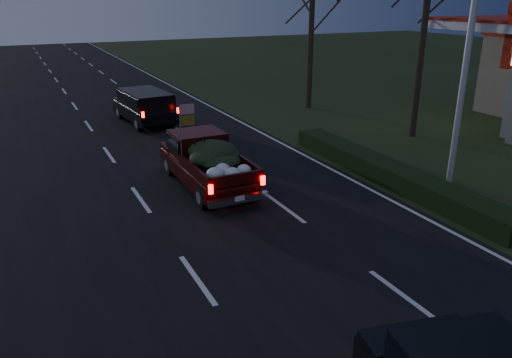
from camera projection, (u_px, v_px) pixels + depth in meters
name	position (u px, v px, depth m)	size (l,w,h in m)	color
ground	(197.00, 280.00, 10.84)	(120.00, 120.00, 0.00)	black
road_asphalt	(197.00, 280.00, 10.83)	(14.00, 120.00, 0.02)	black
hedge_row	(389.00, 173.00, 16.48)	(1.00, 10.00, 0.60)	black
light_pole	(474.00, 7.00, 14.54)	(0.50, 0.90, 9.16)	silver
bare_tree_far	(312.00, 7.00, 25.55)	(3.60, 3.60, 7.00)	black
pickup_truck	(206.00, 159.00, 15.92)	(1.79, 4.63, 2.42)	#370907
lead_suv	(145.00, 104.00, 23.73)	(2.21, 4.53, 1.26)	black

